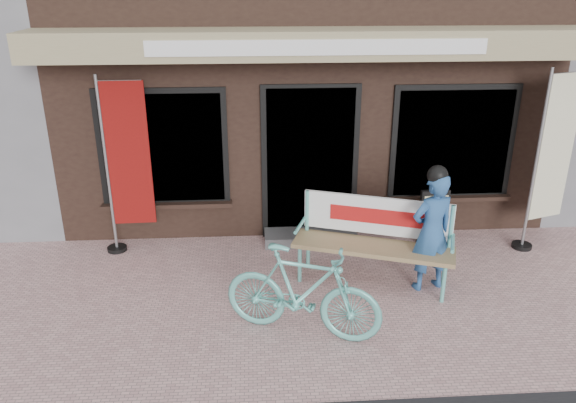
{
  "coord_description": "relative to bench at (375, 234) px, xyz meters",
  "views": [
    {
      "loc": [
        -0.79,
        -5.42,
        3.52
      ],
      "look_at": [
        -0.39,
        0.7,
        1.05
      ],
      "focal_mm": 35.0,
      "sensor_mm": 36.0,
      "label": 1
    }
  ],
  "objects": [
    {
      "name": "menu_stand",
      "position": [
        1.03,
        0.93,
        -0.2
      ],
      "size": [
        0.41,
        0.11,
        0.8
      ],
      "rotation": [
        0.0,
        0.0,
        0.07
      ],
      "color": "black",
      "rests_on": "ground"
    },
    {
      "name": "bench",
      "position": [
        0.0,
        0.0,
        0.0
      ],
      "size": [
        1.98,
        1.1,
        1.04
      ],
      "rotation": [
        0.0,
        0.0,
        -0.34
      ],
      "color": "#61BDB3",
      "rests_on": "ground"
    },
    {
      "name": "bicycle",
      "position": [
        -0.98,
        -1.09,
        -0.11
      ],
      "size": [
        1.73,
        1.04,
        1.0
      ],
      "primitive_type": "imported",
      "rotation": [
        0.0,
        0.0,
        1.21
      ],
      "color": "#61BDB3",
      "rests_on": "ground"
    },
    {
      "name": "storefront",
      "position": [
        -0.66,
        4.31,
        2.38
      ],
      "size": [
        7.0,
        6.77,
        6.0
      ],
      "color": "black",
      "rests_on": "ground"
    },
    {
      "name": "nobori_cream",
      "position": [
        2.5,
        0.79,
        0.67
      ],
      "size": [
        0.73,
        0.37,
        2.48
      ],
      "rotation": [
        0.0,
        0.0,
        0.32
      ],
      "color": "gray",
      "rests_on": "ground"
    },
    {
      "name": "nobori_red",
      "position": [
        -3.11,
        1.0,
        0.63
      ],
      "size": [
        0.7,
        0.27,
        2.41
      ],
      "rotation": [
        0.0,
        0.0,
        0.02
      ],
      "color": "gray",
      "rests_on": "ground"
    },
    {
      "name": "ground",
      "position": [
        -0.66,
        -0.66,
        -0.61
      ],
      "size": [
        70.0,
        70.0,
        0.0
      ],
      "primitive_type": "plane",
      "color": "#CA9C9A",
      "rests_on": "ground"
    },
    {
      "name": "person",
      "position": [
        0.62,
        -0.25,
        0.15
      ],
      "size": [
        0.61,
        0.48,
        1.56
      ],
      "rotation": [
        0.0,
        0.0,
        0.28
      ],
      "color": "#29548E",
      "rests_on": "ground"
    }
  ]
}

